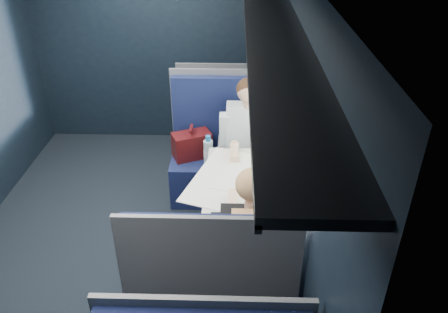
{
  "coord_description": "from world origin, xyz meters",
  "views": [
    {
      "loc": [
        0.99,
        -2.93,
        2.72
      ],
      "look_at": [
        0.9,
        0.0,
        0.95
      ],
      "focal_mm": 35.0,
      "sensor_mm": 36.0,
      "label": 1
    }
  ],
  "objects_px": {
    "seat_bay_near": "(220,157)",
    "woman": "(251,239)",
    "man": "(247,140)",
    "seat_bay_far": "(213,291)",
    "seat_row_front": "(224,118)",
    "cup": "(269,148)",
    "laptop": "(279,177)",
    "table": "(240,187)",
    "bottle_small": "(275,149)"
  },
  "relations": [
    {
      "from": "seat_bay_near",
      "to": "woman",
      "type": "relative_size",
      "value": 0.95
    },
    {
      "from": "seat_bay_near",
      "to": "man",
      "type": "relative_size",
      "value": 0.95
    },
    {
      "from": "seat_bay_far",
      "to": "seat_row_front",
      "type": "xyz_separation_m",
      "value": [
        0.0,
        2.67,
        -0.0
      ]
    },
    {
      "from": "seat_bay_far",
      "to": "cup",
      "type": "xyz_separation_m",
      "value": [
        0.43,
        1.31,
        0.37
      ]
    },
    {
      "from": "seat_row_front",
      "to": "laptop",
      "type": "xyz_separation_m",
      "value": [
        0.48,
        -1.85,
        0.39
      ]
    },
    {
      "from": "seat_bay_near",
      "to": "laptop",
      "type": "bearing_deg",
      "value": -61.68
    },
    {
      "from": "table",
      "to": "man",
      "type": "bearing_deg",
      "value": 84.48
    },
    {
      "from": "table",
      "to": "bottle_small",
      "type": "bearing_deg",
      "value": 46.38
    },
    {
      "from": "man",
      "to": "woman",
      "type": "height_order",
      "value": "same"
    },
    {
      "from": "table",
      "to": "seat_bay_far",
      "type": "bearing_deg",
      "value": -101.78
    },
    {
      "from": "laptop",
      "to": "bottle_small",
      "type": "relative_size",
      "value": 1.35
    },
    {
      "from": "seat_row_front",
      "to": "man",
      "type": "xyz_separation_m",
      "value": [
        0.25,
        -1.1,
        0.31
      ]
    },
    {
      "from": "seat_bay_far",
      "to": "laptop",
      "type": "xyz_separation_m",
      "value": [
        0.48,
        0.82,
        0.39
      ]
    },
    {
      "from": "table",
      "to": "cup",
      "type": "height_order",
      "value": "cup"
    },
    {
      "from": "table",
      "to": "seat_row_front",
      "type": "xyz_separation_m",
      "value": [
        -0.18,
        1.8,
        -0.25
      ]
    },
    {
      "from": "bottle_small",
      "to": "cup",
      "type": "height_order",
      "value": "bottle_small"
    },
    {
      "from": "woman",
      "to": "bottle_small",
      "type": "bearing_deg",
      "value": 77.29
    },
    {
      "from": "seat_row_front",
      "to": "cup",
      "type": "distance_m",
      "value": 1.47
    },
    {
      "from": "table",
      "to": "seat_bay_far",
      "type": "xyz_separation_m",
      "value": [
        -0.18,
        -0.87,
        -0.25
      ]
    },
    {
      "from": "seat_bay_far",
      "to": "man",
      "type": "relative_size",
      "value": 0.95
    },
    {
      "from": "seat_bay_far",
      "to": "cup",
      "type": "relative_size",
      "value": 14.95
    },
    {
      "from": "seat_bay_far",
      "to": "seat_row_front",
      "type": "relative_size",
      "value": 1.09
    },
    {
      "from": "seat_bay_near",
      "to": "cup",
      "type": "distance_m",
      "value": 0.72
    },
    {
      "from": "table",
      "to": "seat_bay_near",
      "type": "relative_size",
      "value": 0.79
    },
    {
      "from": "seat_bay_far",
      "to": "laptop",
      "type": "distance_m",
      "value": 1.03
    },
    {
      "from": "cup",
      "to": "woman",
      "type": "bearing_deg",
      "value": -99.11
    },
    {
      "from": "laptop",
      "to": "cup",
      "type": "xyz_separation_m",
      "value": [
        -0.05,
        0.5,
        -0.02
      ]
    },
    {
      "from": "man",
      "to": "laptop",
      "type": "height_order",
      "value": "man"
    },
    {
      "from": "woman",
      "to": "bottle_small",
      "type": "distance_m",
      "value": 1.05
    },
    {
      "from": "seat_row_front",
      "to": "cup",
      "type": "bearing_deg",
      "value": -72.26
    },
    {
      "from": "woman",
      "to": "cup",
      "type": "distance_m",
      "value": 1.16
    },
    {
      "from": "woman",
      "to": "laptop",
      "type": "height_order",
      "value": "woman"
    },
    {
      "from": "seat_bay_near",
      "to": "laptop",
      "type": "xyz_separation_m",
      "value": [
        0.5,
        -0.93,
        0.38
      ]
    },
    {
      "from": "table",
      "to": "seat_bay_far",
      "type": "height_order",
      "value": "seat_bay_far"
    },
    {
      "from": "bottle_small",
      "to": "cup",
      "type": "relative_size",
      "value": 2.72
    },
    {
      "from": "seat_row_front",
      "to": "woman",
      "type": "relative_size",
      "value": 0.88
    },
    {
      "from": "table",
      "to": "seat_bay_near",
      "type": "bearing_deg",
      "value": 102.88
    },
    {
      "from": "seat_bay_near",
      "to": "seat_bay_far",
      "type": "distance_m",
      "value": 1.75
    },
    {
      "from": "cup",
      "to": "seat_row_front",
      "type": "bearing_deg",
      "value": 107.74
    },
    {
      "from": "laptop",
      "to": "bottle_small",
      "type": "distance_m",
      "value": 0.37
    },
    {
      "from": "seat_bay_far",
      "to": "man",
      "type": "distance_m",
      "value": 1.62
    },
    {
      "from": "woman",
      "to": "bottle_small",
      "type": "relative_size",
      "value": 5.76
    },
    {
      "from": "seat_row_front",
      "to": "cup",
      "type": "xyz_separation_m",
      "value": [
        0.43,
        -1.36,
        0.37
      ]
    },
    {
      "from": "cup",
      "to": "table",
      "type": "bearing_deg",
      "value": -119.75
    },
    {
      "from": "seat_bay_far",
      "to": "laptop",
      "type": "bearing_deg",
      "value": 59.47
    },
    {
      "from": "man",
      "to": "laptop",
      "type": "distance_m",
      "value": 0.79
    },
    {
      "from": "seat_bay_near",
      "to": "seat_row_front",
      "type": "relative_size",
      "value": 1.09
    },
    {
      "from": "seat_row_front",
      "to": "laptop",
      "type": "relative_size",
      "value": 3.74
    },
    {
      "from": "seat_row_front",
      "to": "bottle_small",
      "type": "distance_m",
      "value": 1.62
    },
    {
      "from": "seat_row_front",
      "to": "woman",
      "type": "distance_m",
      "value": 2.54
    }
  ]
}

